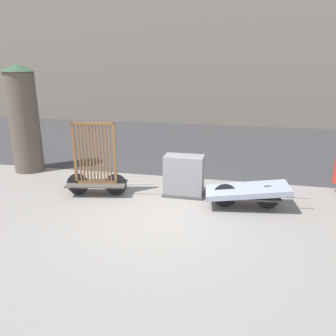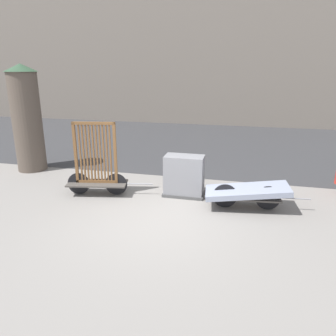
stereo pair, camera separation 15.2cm
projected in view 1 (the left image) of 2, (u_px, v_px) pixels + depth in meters
ground_plane at (157, 220)px, 7.28m from camera, size 60.00×60.00×0.00m
road_strip at (200, 143)px, 14.58m from camera, size 56.00×9.64×0.01m
building_facade at (218, 15)px, 19.11m from camera, size 48.00×4.00×12.30m
bike_cart_with_bedframe at (96, 170)px, 8.51m from camera, size 2.27×0.88×1.95m
bike_cart_with_mattress at (247, 191)px, 7.80m from camera, size 2.48×1.05×0.62m
utility_cabinet at (184, 177)px, 8.55m from camera, size 1.07×0.59×1.08m
advertising_column at (24, 118)px, 10.28m from camera, size 1.02×1.02×3.36m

